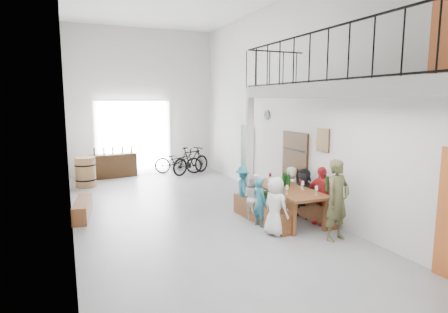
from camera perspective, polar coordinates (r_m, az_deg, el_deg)
name	(u,v)px	position (r m, az deg, el deg)	size (l,w,h in m)	color
floor	(193,216)	(9.33, -4.69, -9.06)	(12.00, 12.00, 0.00)	slate
room_walls	(192,68)	(8.93, -4.97, 13.25)	(12.00, 12.00, 12.00)	silver
gateway_portal	(134,138)	(14.66, -13.61, 2.74)	(2.80, 0.08, 2.80)	white
right_wall_decor	(335,149)	(8.63, 16.58, 1.04)	(0.07, 8.28, 5.07)	#AB4D1F
balcony	(352,92)	(7.14, 18.97, 9.27)	(1.52, 5.62, 4.00)	silver
tasting_table	(286,191)	(8.96, 9.41, -5.20)	(0.99, 2.32, 0.79)	brown
bench_inner	(261,212)	(8.83, 5.71, -8.47)	(0.33, 2.07, 0.48)	brown
bench_wall	(307,208)	(9.38, 12.54, -7.64)	(0.26, 2.03, 0.47)	brown
tableware	(288,182)	(8.95, 9.76, -3.80)	(0.69, 1.73, 0.35)	black
side_bench	(83,209)	(9.77, -20.73, -7.49)	(0.33, 1.50, 0.42)	brown
oak_barrel	(85,172)	(13.09, -20.36, -2.25)	(0.67, 0.67, 0.98)	brown
serving_counter	(114,166)	(14.39, -16.47, -1.36)	(1.64, 0.46, 0.87)	#38230E
counter_bottles	(113,150)	(14.28, -16.53, 0.89)	(1.39, 0.24, 0.28)	black
guest_left_a	(275,206)	(7.98, 7.83, -7.49)	(0.61, 0.40, 1.24)	silver
guest_left_b	(260,202)	(8.52, 5.46, -6.89)	(0.41, 0.27, 1.11)	#246A7A
guest_left_c	(253,197)	(8.94, 4.50, -6.23)	(0.53, 0.41, 1.08)	silver
guest_left_d	(245,190)	(9.34, 3.15, -5.08)	(0.80, 0.46, 1.24)	#246A7A
guest_right_a	(321,196)	(8.84, 14.54, -5.78)	(0.79, 0.33, 1.34)	#B01E20
guest_right_b	(303,193)	(9.26, 12.02, -5.48)	(1.12, 0.36, 1.21)	black
guest_right_c	(291,188)	(9.88, 10.18, -4.77)	(0.55, 0.36, 1.13)	silver
host_standing	(337,200)	(7.92, 16.89, -6.37)	(0.60, 0.40, 1.66)	#4A4929
potted_plant	(265,191)	(10.93, 6.30, -5.21)	(0.41, 0.36, 0.46)	#154613
bicycle_near	(178,161)	(14.63, -6.99, -0.71)	(0.64, 1.84, 0.97)	black
bicycle_far	(191,161)	(14.41, -5.06, -0.61)	(0.50, 1.78, 1.07)	black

